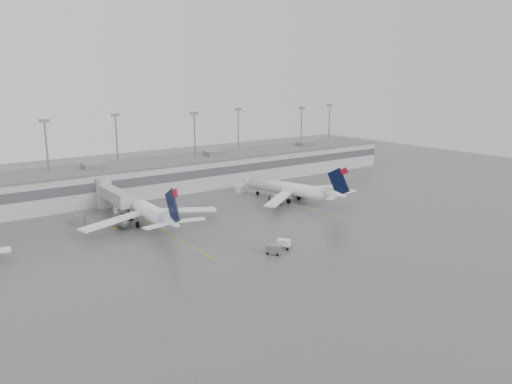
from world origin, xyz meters
TOP-DOWN VIEW (x-y plane):
  - ground at (0.00, 0.00)m, footprint 260.00×260.00m
  - terminal at (-0.01, 57.98)m, footprint 152.00×17.00m
  - light_masts at (0.00, 63.75)m, footprint 142.40×8.00m
  - jet_bridge_right at (-20.50, 45.72)m, footprint 4.00×17.20m
  - stand_markings at (-0.00, 24.00)m, footprint 105.25×40.00m
  - jet_mid_left at (-18.50, 30.29)m, footprint 29.61×33.23m
  - jet_mid_right at (19.04, 27.75)m, footprint 27.57×31.31m
  - baggage_tug at (-4.71, 1.95)m, footprint 2.83×3.12m
  - baggage_cart at (-7.91, 0.75)m, footprint 2.59×2.89m
  - gse_uld_b at (-19.64, 42.91)m, footprint 2.43×1.96m
  - gse_uld_c at (14.23, 43.50)m, footprint 2.70×2.09m
  - gse_loader at (-29.72, 39.34)m, footprint 3.19×3.89m
  - cone_b at (-25.00, 31.35)m, footprint 0.49×0.49m
  - cone_c at (8.71, 41.56)m, footprint 0.42×0.42m
  - cone_d at (55.84, 39.62)m, footprint 0.44×0.44m

SIDE VIEW (x-z plane):
  - ground at x=0.00m, z-range 0.00..0.00m
  - stand_markings at x=0.00m, z-range 0.00..0.01m
  - cone_c at x=8.71m, z-range 0.00..0.67m
  - cone_d at x=55.84m, z-range 0.00..0.70m
  - cone_b at x=-25.00m, z-range 0.00..0.78m
  - baggage_tug at x=-4.71m, z-range -0.19..1.53m
  - gse_uld_b at x=-19.64m, z-range 0.00..1.50m
  - baggage_cart at x=-7.91m, z-range 0.03..1.65m
  - gse_uld_c at x=14.23m, z-range 0.00..1.71m
  - gse_loader at x=-29.72m, z-range 0.00..2.09m
  - jet_mid_right at x=19.04m, z-range -1.96..8.38m
  - jet_mid_left at x=-18.50m, z-range -2.03..8.71m
  - jet_bridge_right at x=-20.50m, z-range 0.37..7.37m
  - terminal at x=-0.01m, z-range -0.55..8.90m
  - light_masts at x=0.00m, z-range 1.73..22.33m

